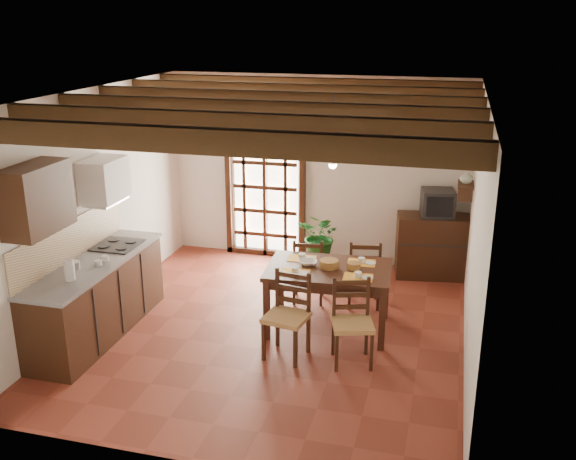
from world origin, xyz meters
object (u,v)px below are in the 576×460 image
(chair_far_right, at_px, (364,284))
(kitchen_counter, at_px, (97,297))
(dining_table, at_px, (329,276))
(chair_near_right, at_px, (352,338))
(sideboard, at_px, (434,246))
(pendant_lamp, at_px, (333,158))
(potted_plant, at_px, (321,234))
(chair_far_left, at_px, (308,281))
(crt_tv, at_px, (438,203))
(chair_near_left, at_px, (287,331))

(chair_far_right, bearing_deg, kitchen_counter, 18.00)
(kitchen_counter, distance_m, dining_table, 2.73)
(chair_near_right, xyz_separation_m, sideboard, (0.74, 2.73, 0.16))
(pendant_lamp, bearing_deg, chair_near_right, -63.59)
(chair_near_right, bearing_deg, chair_far_right, 76.57)
(kitchen_counter, relative_size, dining_table, 1.49)
(kitchen_counter, distance_m, potted_plant, 3.37)
(chair_far_left, relative_size, sideboard, 0.83)
(kitchen_counter, height_order, potted_plant, potted_plant)
(chair_near_right, distance_m, crt_tv, 2.93)
(dining_table, bearing_deg, chair_near_left, -115.84)
(chair_near_left, bearing_deg, potted_plant, 103.07)
(crt_tv, bearing_deg, chair_far_right, -134.20)
(chair_near_left, relative_size, sideboard, 0.90)
(kitchen_counter, relative_size, sideboard, 2.10)
(kitchen_counter, distance_m, pendant_lamp, 3.19)
(dining_table, distance_m, chair_near_right, 0.91)
(kitchen_counter, xyz_separation_m, chair_far_right, (2.92, 1.58, -0.19))
(chair_near_right, xyz_separation_m, potted_plant, (-0.87, 2.50, 0.28))
(chair_near_left, distance_m, pendant_lamp, 2.00)
(kitchen_counter, height_order, dining_table, kitchen_counter)
(chair_near_right, relative_size, crt_tv, 1.84)
(chair_far_left, xyz_separation_m, crt_tv, (1.56, 1.28, 0.82))
(kitchen_counter, height_order, chair_far_left, kitchen_counter)
(potted_plant, bearing_deg, chair_near_left, -86.56)
(chair_far_left, bearing_deg, potted_plant, -95.93)
(kitchen_counter, bearing_deg, sideboard, 36.99)
(chair_near_left, bearing_deg, crt_tv, 71.80)
(chair_far_right, distance_m, sideboard, 1.51)
(chair_far_right, xyz_separation_m, sideboard, (0.83, 1.24, 0.17))
(dining_table, distance_m, crt_tv, 2.35)
(crt_tv, xyz_separation_m, potted_plant, (-1.61, -0.22, -0.53))
(pendant_lamp, bearing_deg, chair_near_left, -109.81)
(chair_near_left, xyz_separation_m, chair_far_left, (-0.10, 1.48, -0.02))
(kitchen_counter, relative_size, chair_far_right, 2.45)
(dining_table, relative_size, pendant_lamp, 1.78)
(chair_near_right, bearing_deg, potted_plant, 92.28)
(chair_near_right, distance_m, potted_plant, 2.66)
(chair_far_left, bearing_deg, sideboard, -149.30)
(chair_far_left, xyz_separation_m, potted_plant, (-0.06, 1.07, 0.29))
(chair_near_right, bearing_deg, pendant_lamp, 99.51)
(potted_plant, bearing_deg, kitchen_counter, -129.40)
(crt_tv, bearing_deg, sideboard, 79.71)
(kitchen_counter, distance_m, chair_near_right, 3.01)
(chair_near_left, height_order, chair_near_right, chair_near_left)
(kitchen_counter, xyz_separation_m, dining_table, (2.60, 0.82, 0.21))
(crt_tv, bearing_deg, chair_far_left, -150.77)
(dining_table, bearing_deg, potted_plant, 100.92)
(chair_near_right, xyz_separation_m, pendant_lamp, (-0.41, 0.82, 1.79))
(kitchen_counter, bearing_deg, pendant_lamp, 19.41)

